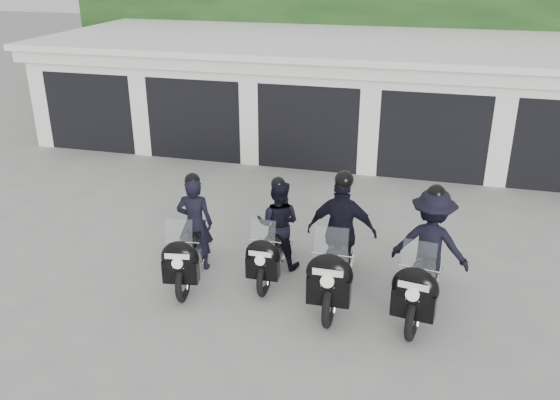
% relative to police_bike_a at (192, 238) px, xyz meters
% --- Properties ---
extents(ground, '(80.00, 80.00, 0.00)m').
position_rel_police_bike_a_xyz_m(ground, '(0.76, 0.38, -0.74)').
color(ground, '#9A9A95').
rests_on(ground, ground).
extents(garage_block, '(16.40, 6.80, 2.96)m').
position_rel_police_bike_a_xyz_m(garage_block, '(0.76, 8.43, 0.69)').
color(garage_block, white).
rests_on(garage_block, ground).
extents(background_vegetation, '(20.00, 3.90, 5.80)m').
position_rel_police_bike_a_xyz_m(background_vegetation, '(1.13, 13.29, 2.03)').
color(background_vegetation, black).
rests_on(background_vegetation, ground).
extents(police_bike_a, '(0.86, 2.13, 1.86)m').
position_rel_police_bike_a_xyz_m(police_bike_a, '(0.00, 0.00, 0.00)').
color(police_bike_a, black).
rests_on(police_bike_a, ground).
extents(police_bike_b, '(0.80, 2.02, 1.76)m').
position_rel_police_bike_a_xyz_m(police_bike_b, '(1.35, 0.56, 0.00)').
color(police_bike_b, black).
rests_on(police_bike_b, ground).
extents(police_bike_c, '(1.17, 2.44, 2.12)m').
position_rel_police_bike_a_xyz_m(police_bike_c, '(2.54, 0.17, 0.16)').
color(police_bike_c, black).
rests_on(police_bike_c, ground).
extents(police_bike_d, '(1.31, 2.35, 2.06)m').
position_rel_police_bike_a_xyz_m(police_bike_d, '(3.94, 0.12, 0.14)').
color(police_bike_d, black).
rests_on(police_bike_d, ground).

